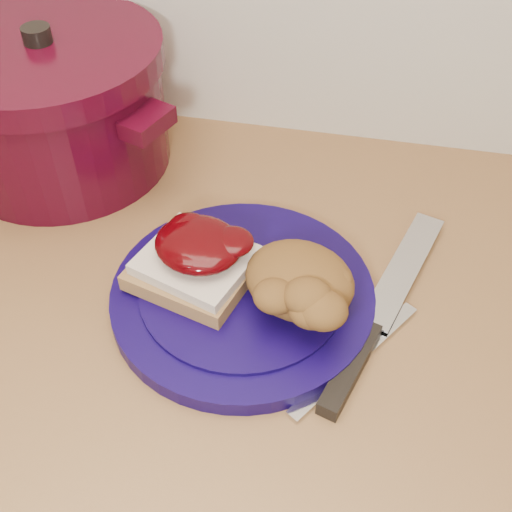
% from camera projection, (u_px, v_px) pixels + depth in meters
% --- Properties ---
extents(base_cabinet, '(4.00, 0.60, 0.86)m').
position_uv_depth(base_cabinet, '(217.00, 476.00, 1.03)').
color(base_cabinet, beige).
rests_on(base_cabinet, floor).
extents(plate, '(0.35, 0.35, 0.02)m').
position_uv_depth(plate, '(243.00, 296.00, 0.67)').
color(plate, '#0D0439').
rests_on(plate, wood_countertop).
extents(sandwich, '(0.14, 0.13, 0.06)m').
position_uv_depth(sandwich, '(196.00, 258.00, 0.65)').
color(sandwich, olive).
rests_on(sandwich, plate).
extents(stuffing_mound, '(0.14, 0.13, 0.06)m').
position_uv_depth(stuffing_mound, '(300.00, 280.00, 0.63)').
color(stuffing_mound, brown).
rests_on(stuffing_mound, plate).
extents(chef_knife, '(0.11, 0.29, 0.02)m').
position_uv_depth(chef_knife, '(366.00, 338.00, 0.63)').
color(chef_knife, black).
rests_on(chef_knife, wood_countertop).
extents(butter_knife, '(0.11, 0.16, 0.00)m').
position_uv_depth(butter_knife, '(356.00, 358.00, 0.62)').
color(butter_knife, silver).
rests_on(butter_knife, wood_countertop).
extents(dutch_oven, '(0.36, 0.36, 0.18)m').
position_uv_depth(dutch_oven, '(54.00, 103.00, 0.79)').
color(dutch_oven, '#380514').
rests_on(dutch_oven, wood_countertop).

